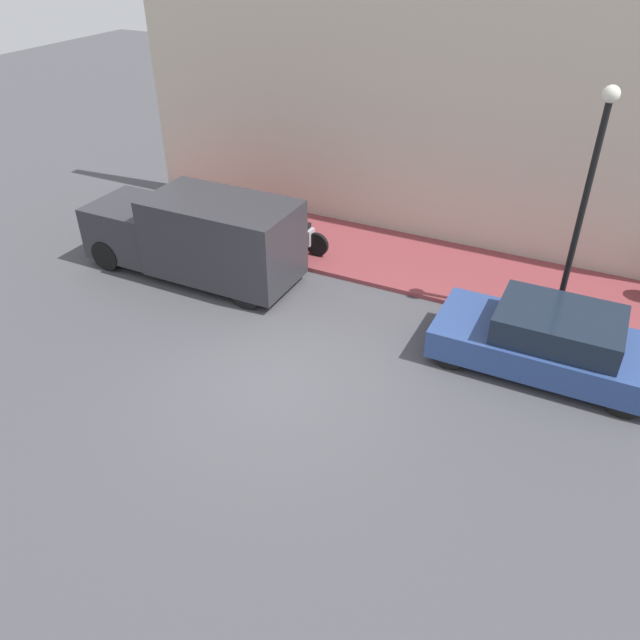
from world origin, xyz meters
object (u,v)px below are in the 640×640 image
object	(u,v)px
parked_car	(547,340)
motorcycle_red	(235,223)
delivery_van	(194,235)
streetlamp	(589,185)
scooter_silver	(295,235)

from	to	relation	value
parked_car	motorcycle_red	bearing A→B (deg)	76.76
parked_car	delivery_van	xyz separation A→B (m)	(0.11, 7.93, 0.40)
parked_car	delivery_van	bearing A→B (deg)	89.19
streetlamp	motorcycle_red	bearing A→B (deg)	88.35
parked_car	streetlamp	size ratio (longest dim) A/B	0.85
scooter_silver	streetlamp	distance (m)	6.81
streetlamp	delivery_van	bearing A→B (deg)	101.01
delivery_van	streetlamp	xyz separation A→B (m)	(1.54, -7.92, 2.02)
delivery_van	motorcycle_red	bearing A→B (deg)	2.66
delivery_van	motorcycle_red	world-z (taller)	delivery_van
motorcycle_red	scooter_silver	world-z (taller)	motorcycle_red
delivery_van	parked_car	bearing A→B (deg)	-90.81
delivery_van	streetlamp	world-z (taller)	streetlamp
delivery_van	motorcycle_red	distance (m)	1.83
delivery_van	motorcycle_red	size ratio (longest dim) A/B	2.60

